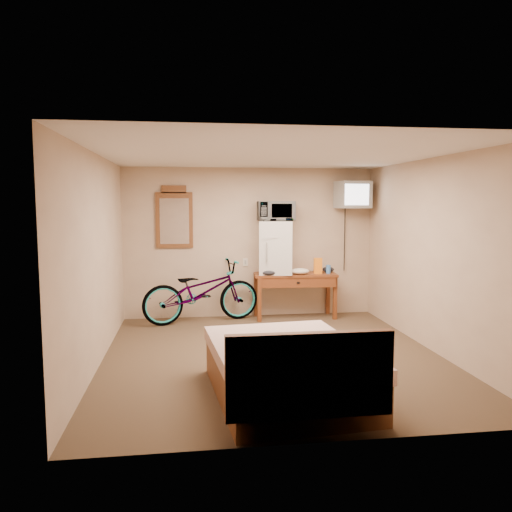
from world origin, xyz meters
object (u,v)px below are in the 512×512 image
Objects in this scene: mini_fridge at (276,247)px; desk at (295,281)px; bed at (288,370)px; blue_cup at (328,269)px; bicycle at (201,291)px; microwave at (276,211)px; crt_television at (353,195)px; wall_mirror at (174,218)px.

desk is at bearing -10.72° from mini_fridge.
bed is (-0.81, -3.38, -0.33)m from desk.
bicycle is (-2.11, -0.04, -0.32)m from blue_cup.
bed is at bearing 178.62° from bicycle.
bicycle is at bearing -178.85° from blue_cup.
desk is 2.39× the size of microwave.
wall_mirror is (-2.94, 0.25, -0.38)m from crt_television.
crt_television is at bearing -2.31° from microwave.
bicycle reaches higher than blue_cup.
crt_television is at bearing 62.49° from bed.
mini_fridge is 0.60m from microwave.
bed is at bearing -103.48° from desk.
microwave is at bearing 178.20° from crt_television.
wall_mirror is (-1.65, 0.21, -0.11)m from microwave.
crt_television is at bearing -102.04° from bicycle.
bicycle reaches higher than desk.
desk is at bearing 76.52° from bed.
desk is 0.73× the size of bicycle.
bicycle is 3.40m from bed.
microwave reaches higher than blue_cup.
blue_cup is 0.07× the size of bicycle.
mini_fridge reaches higher than bicycle.
desk is 1.72m from crt_television.
bed is (0.75, -3.31, -0.20)m from bicycle.
desk is 0.70× the size of bed.
wall_mirror is at bearing 107.69° from bed.
crt_television is 0.61× the size of wall_mirror.
blue_cup is 0.14× the size of wall_mirror.
microwave is 1.31m from crt_television.
mini_fridge is 1.42m from bicycle.
bed reaches higher than desk.
wall_mirror is 0.53× the size of bicycle.
blue_cup is (0.55, -0.03, 0.19)m from desk.
wall_mirror is at bearing 172.71° from mini_fridge.
blue_cup reaches higher than desk.
mini_fridge is 0.95m from blue_cup.
microwave is (0.00, 0.00, 0.60)m from mini_fridge.
mini_fridge is 3.59m from bed.
bed is (-1.77, -3.40, -1.75)m from crt_television.
wall_mirror is (-1.98, 0.27, 1.05)m from desk.
mini_fridge is 1.55m from crt_television.
desk is at bearing -101.55° from bicycle.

